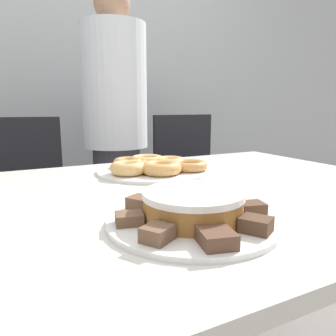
# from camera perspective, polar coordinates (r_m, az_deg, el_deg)

# --- Properties ---
(wall_back) EXTENTS (8.00, 0.05, 2.60)m
(wall_back) POSITION_cam_1_polar(r_m,az_deg,el_deg) (2.36, -19.23, 18.29)
(wall_back) COLOR #B2B7BC
(wall_back) RESTS_ON ground_plane
(table) EXTENTS (1.47, 0.97, 0.75)m
(table) POSITION_cam_1_polar(r_m,az_deg,el_deg) (0.86, -0.86, -9.99)
(table) COLOR silver
(table) RESTS_ON ground_plane
(person_standing) EXTENTS (0.32, 0.32, 1.54)m
(person_standing) POSITION_cam_1_polar(r_m,az_deg,el_deg) (1.71, -9.06, 5.34)
(person_standing) COLOR #383842
(person_standing) RESTS_ON ground_plane
(office_chair_left) EXTENTS (0.51, 0.51, 0.91)m
(office_chair_left) POSITION_cam_1_polar(r_m,az_deg,el_deg) (1.71, -24.17, -8.17)
(office_chair_left) COLOR black
(office_chair_left) RESTS_ON ground_plane
(office_chair_right) EXTENTS (0.44, 0.44, 0.91)m
(office_chair_right) POSITION_cam_1_polar(r_m,az_deg,el_deg) (1.99, 4.58, -4.64)
(office_chair_right) COLOR black
(office_chair_right) RESTS_ON ground_plane
(plate_cake) EXTENTS (0.32, 0.32, 0.01)m
(plate_cake) POSITION_cam_1_polar(r_m,az_deg,el_deg) (0.62, 4.35, -9.29)
(plate_cake) COLOR white
(plate_cake) RESTS_ON table
(plate_donuts) EXTENTS (0.38, 0.38, 0.01)m
(plate_donuts) POSITION_cam_1_polar(r_m,az_deg,el_deg) (1.09, -2.43, -0.43)
(plate_donuts) COLOR white
(plate_donuts) RESTS_ON table
(frosted_cake) EXTENTS (0.19, 0.19, 0.05)m
(frosted_cake) POSITION_cam_1_polar(r_m,az_deg,el_deg) (0.61, 4.40, -6.47)
(frosted_cake) COLOR #9E662D
(frosted_cake) RESTS_ON plate_cake
(lamington_0) EXTENTS (0.06, 0.05, 0.02)m
(lamington_0) POSITION_cam_1_polar(r_m,az_deg,el_deg) (0.66, 14.35, -6.85)
(lamington_0) COLOR #513828
(lamington_0) RESTS_ON plate_cake
(lamington_1) EXTENTS (0.07, 0.06, 0.02)m
(lamington_1) POSITION_cam_1_polar(r_m,az_deg,el_deg) (0.72, 8.81, -5.29)
(lamington_1) COLOR brown
(lamington_1) RESTS_ON plate_cake
(lamington_2) EXTENTS (0.06, 0.07, 0.03)m
(lamington_2) POSITION_cam_1_polar(r_m,az_deg,el_deg) (0.72, 1.59, -4.82)
(lamington_2) COLOR brown
(lamington_2) RESTS_ON plate_cake
(lamington_3) EXTENTS (0.06, 0.07, 0.02)m
(lamington_3) POSITION_cam_1_polar(r_m,az_deg,el_deg) (0.67, -4.61, -6.05)
(lamington_3) COLOR brown
(lamington_3) RESTS_ON plate_cake
(lamington_4) EXTENTS (0.06, 0.05, 0.02)m
(lamington_4) POSITION_cam_1_polar(r_m,az_deg,el_deg) (0.59, -6.77, -8.76)
(lamington_4) COLOR brown
(lamington_4) RESTS_ON plate_cake
(lamington_5) EXTENTS (0.06, 0.06, 0.02)m
(lamington_5) POSITION_cam_1_polar(r_m,az_deg,el_deg) (0.52, -1.86, -11.33)
(lamington_5) COLOR brown
(lamington_5) RESTS_ON plate_cake
(lamington_6) EXTENTS (0.06, 0.07, 0.02)m
(lamington_6) POSITION_cam_1_polar(r_m,az_deg,el_deg) (0.51, 8.40, -11.90)
(lamington_6) COLOR brown
(lamington_6) RESTS_ON plate_cake
(lamington_7) EXTENTS (0.06, 0.06, 0.03)m
(lamington_7) POSITION_cam_1_polar(r_m,az_deg,el_deg) (0.57, 15.08, -9.51)
(lamington_7) COLOR #513828
(lamington_7) RESTS_ON plate_cake
(donut_0) EXTENTS (0.10, 0.10, 0.03)m
(donut_0) POSITION_cam_1_polar(r_m,az_deg,el_deg) (1.09, -2.44, 0.57)
(donut_0) COLOR #D18E4C
(donut_0) RESTS_ON plate_donuts
(donut_1) EXTENTS (0.13, 0.13, 0.04)m
(donut_1) POSITION_cam_1_polar(r_m,az_deg,el_deg) (1.01, -1.15, 0.02)
(donut_1) COLOR tan
(donut_1) RESTS_ON plate_donuts
(donut_2) EXTENTS (0.12, 0.12, 0.03)m
(donut_2) POSITION_cam_1_polar(r_m,az_deg,el_deg) (1.07, 3.69, 0.45)
(donut_2) COLOR #D18E4C
(donut_2) RESTS_ON plate_donuts
(donut_3) EXTENTS (0.11, 0.11, 0.03)m
(donut_3) POSITION_cam_1_polar(r_m,az_deg,el_deg) (1.13, 0.31, 1.06)
(donut_3) COLOR #E5AD66
(donut_3) RESTS_ON plate_donuts
(donut_4) EXTENTS (0.12, 0.12, 0.03)m
(donut_4) POSITION_cam_1_polar(r_m,az_deg,el_deg) (1.16, -3.66, 1.33)
(donut_4) COLOR #E5AD66
(donut_4) RESTS_ON plate_donuts
(donut_5) EXTENTS (0.11, 0.11, 0.03)m
(donut_5) POSITION_cam_1_polar(r_m,az_deg,el_deg) (1.13, -6.83, 0.95)
(donut_5) COLOR #C68447
(donut_5) RESTS_ON plate_donuts
(donut_6) EXTENTS (0.11, 0.11, 0.04)m
(donut_6) POSITION_cam_1_polar(r_m,az_deg,el_deg) (1.01, -6.96, 0.00)
(donut_6) COLOR #E5AD66
(donut_6) RESTS_ON plate_donuts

